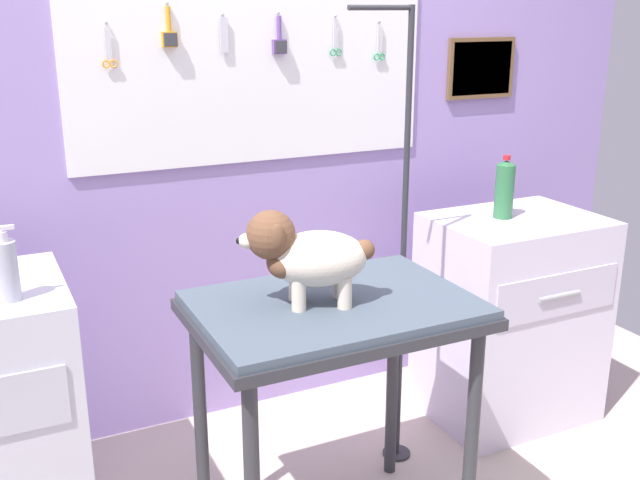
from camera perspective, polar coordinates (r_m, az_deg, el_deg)
The scene contains 7 objects.
rear_wall_panel at distance 3.10m, azimuth -6.46°, elevation 6.90°, with size 4.00×0.11×2.30m.
grooming_table at distance 2.33m, azimuth 1.05°, elevation -6.96°, with size 0.86×0.60×0.86m.
grooming_arm at distance 2.77m, azimuth 6.19°, elevation -1.89°, with size 0.29×0.11×1.72m.
dog at distance 2.20m, azimuth -1.17°, elevation -1.12°, with size 0.40×0.27×0.30m.
cabinet_right at distance 3.32m, azimuth 14.31°, elevation -5.74°, with size 0.68×0.54×0.89m.
detangler_spray at distance 2.30m, azimuth -22.81°, elevation -2.11°, with size 0.07×0.07×0.22m.
soda_bottle at distance 3.14m, azimuth 13.89°, elevation 3.80°, with size 0.08×0.08×0.26m.
Camera 1 is at (-1.00, -1.60, 1.71)m, focal length 41.95 mm.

